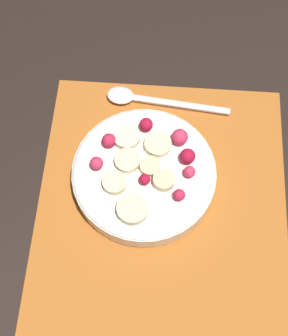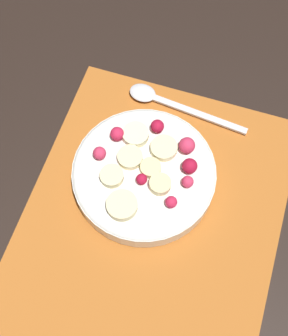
# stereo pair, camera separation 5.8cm
# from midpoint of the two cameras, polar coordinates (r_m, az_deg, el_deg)

# --- Properties ---
(ground_plane) EXTENTS (3.00, 3.00, 0.00)m
(ground_plane) POSITION_cam_midpoint_polar(r_m,az_deg,el_deg) (0.60, -0.61, -5.85)
(ground_plane) COLOR black
(placemat) EXTENTS (0.38, 0.32, 0.01)m
(placemat) POSITION_cam_midpoint_polar(r_m,az_deg,el_deg) (0.60, -0.62, -5.76)
(placemat) COLOR #B26023
(placemat) RESTS_ON ground_plane
(fruit_bowl) EXTENTS (0.18, 0.18, 0.05)m
(fruit_bowl) POSITION_cam_midpoint_polar(r_m,az_deg,el_deg) (0.59, -2.76, -0.96)
(fruit_bowl) COLOR silver
(fruit_bowl) RESTS_ON placemat
(spoon) EXTENTS (0.04, 0.18, 0.01)m
(spoon) POSITION_cam_midpoint_polar(r_m,az_deg,el_deg) (0.66, -2.75, 8.19)
(spoon) COLOR silver
(spoon) RESTS_ON placemat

